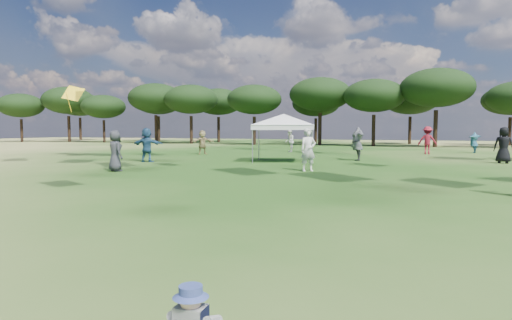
% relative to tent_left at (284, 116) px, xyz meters
% --- Properties ---
extents(tree_line, '(108.78, 17.63, 7.77)m').
position_rel_tent_left_xyz_m(tree_line, '(7.55, 26.04, 3.00)').
color(tree_line, black).
rests_on(tree_line, ground).
extents(tent_left, '(6.24, 6.24, 2.85)m').
position_rel_tent_left_xyz_m(tent_left, '(0.00, 0.00, 0.00)').
color(tent_left, gray).
rests_on(tent_left, ground).
extents(festival_crowd, '(28.52, 23.58, 1.93)m').
position_rel_tent_left_xyz_m(festival_crowd, '(4.98, 1.95, -1.54)').
color(festival_crowd, maroon).
rests_on(festival_crowd, ground).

